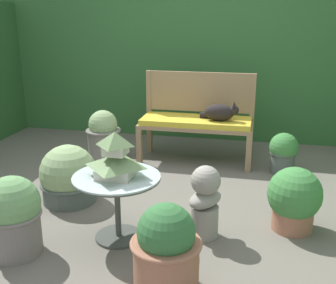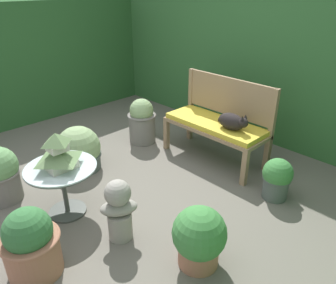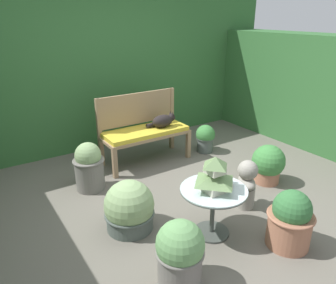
{
  "view_description": "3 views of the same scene",
  "coord_description": "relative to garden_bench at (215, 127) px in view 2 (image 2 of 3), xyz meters",
  "views": [
    {
      "loc": [
        0.85,
        -3.36,
        1.66
      ],
      "look_at": [
        0.04,
        0.35,
        0.47
      ],
      "focal_mm": 45.0,
      "sensor_mm": 36.0,
      "label": 1
    },
    {
      "loc": [
        2.38,
        -1.73,
        2.02
      ],
      "look_at": [
        0.1,
        0.49,
        0.45
      ],
      "focal_mm": 35.0,
      "sensor_mm": 36.0,
      "label": 2
    },
    {
      "loc": [
        -2.0,
        -2.7,
        2.08
      ],
      "look_at": [
        0.09,
        0.49,
        0.56
      ],
      "focal_mm": 35.0,
      "sensor_mm": 36.0,
      "label": 3
    }
  ],
  "objects": [
    {
      "name": "patio_table",
      "position": [
        -0.31,
        -1.85,
        -0.03
      ],
      "size": [
        0.65,
        0.65,
        0.51
      ],
      "color": "#424742",
      "rests_on": "ground"
    },
    {
      "name": "potted_plant_table_near",
      "position": [
        -0.99,
        -0.32,
        -0.13
      ],
      "size": [
        0.39,
        0.39,
        0.62
      ],
      "color": "slate",
      "rests_on": "ground"
    },
    {
      "name": "foliage_hedge_left",
      "position": [
        -3.02,
        -0.95,
        0.45
      ],
      "size": [
        0.7,
        3.7,
        1.77
      ],
      "primitive_type": "cube",
      "color": "#285628",
      "rests_on": "ground"
    },
    {
      "name": "ground",
      "position": [
        -0.17,
        -1.2,
        -0.43
      ],
      "size": [
        30.0,
        30.0,
        0.0
      ],
      "primitive_type": "plane",
      "color": "#666056"
    },
    {
      "name": "garden_bench",
      "position": [
        0.0,
        0.0,
        0.0
      ],
      "size": [
        1.27,
        0.51,
        0.5
      ],
      "color": "#937556",
      "rests_on": "ground"
    },
    {
      "name": "potted_plant_bench_right",
      "position": [
        1.0,
        -1.42,
        -0.17
      ],
      "size": [
        0.42,
        0.42,
        0.51
      ],
      "color": "#9E664C",
      "rests_on": "ground"
    },
    {
      "name": "potted_plant_table_far",
      "position": [
        0.19,
        -2.38,
        -0.16
      ],
      "size": [
        0.44,
        0.44,
        0.58
      ],
      "color": "#9E664C",
      "rests_on": "ground"
    },
    {
      "name": "pagoda_birdhouse",
      "position": [
        -0.31,
        -1.85,
        0.22
      ],
      "size": [
        0.34,
        0.34,
        0.34
      ],
      "color": "beige",
      "rests_on": "patio_table"
    },
    {
      "name": "cat",
      "position": [
        0.27,
        -0.04,
        0.17
      ],
      "size": [
        0.43,
        0.2,
        0.21
      ],
      "rotation": [
        0.0,
        0.0,
        -0.0
      ],
      "color": "black",
      "rests_on": "garden_bench"
    },
    {
      "name": "potted_plant_path_edge",
      "position": [
        0.97,
        -0.19,
        -0.2
      ],
      "size": [
        0.3,
        0.3,
        0.44
      ],
      "color": "#4C5651",
      "rests_on": "ground"
    },
    {
      "name": "bench_backrest",
      "position": [
        0.0,
        0.24,
        0.27
      ],
      "size": [
        1.27,
        0.06,
        0.99
      ],
      "color": "#937556",
      "rests_on": "ground"
    },
    {
      "name": "foliage_hedge_back",
      "position": [
        -0.17,
        1.4,
        0.73
      ],
      "size": [
        6.4,
        0.99,
        2.31
      ],
      "primitive_type": "cube",
      "color": "#336633",
      "rests_on": "ground"
    },
    {
      "name": "garden_bust",
      "position": [
        0.33,
        -1.69,
        -0.13
      ],
      "size": [
        0.32,
        0.36,
        0.57
      ],
      "rotation": [
        0.0,
        0.0,
        1.04
      ],
      "color": "gray",
      "rests_on": "ground"
    },
    {
      "name": "potted_plant_bench_left",
      "position": [
        -0.95,
        -1.32,
        -0.2
      ],
      "size": [
        0.51,
        0.51,
        0.53
      ],
      "color": "#4C5651",
      "rests_on": "ground"
    }
  ]
}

